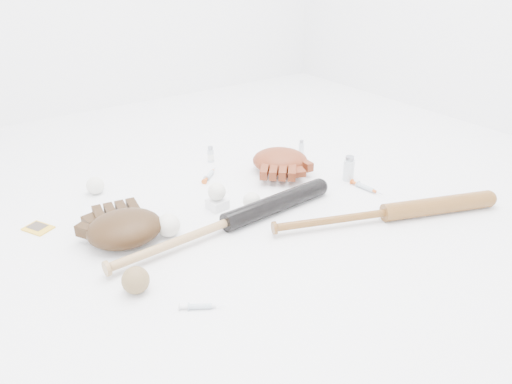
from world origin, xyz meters
TOP-DOWN VIEW (x-y plane):
  - bat_dark at (-0.17, -0.09)m, footprint 0.92×0.12m
  - bat_wood at (0.32, -0.36)m, footprint 0.84×0.37m
  - glove_dark at (-0.48, 0.04)m, footprint 0.33×0.33m
  - glove_tan at (0.27, 0.19)m, footprint 0.39×0.39m
  - trading_card at (-0.70, 0.29)m, footprint 0.10×0.11m
  - pedestal at (-0.12, 0.06)m, footprint 0.07×0.07m
  - baseball_on_pedestal at (-0.12, 0.06)m, footprint 0.07×0.07m
  - baseball_left at (-0.35, -0.01)m, footprint 0.08×0.08m
  - baseball_upper at (-0.44, 0.44)m, footprint 0.07×0.07m
  - baseball_mid at (-0.02, -0.01)m, footprint 0.07×0.07m
  - baseball_aged at (-0.56, -0.23)m, footprint 0.08×0.08m
  - syringe_0 at (-0.45, -0.39)m, footprint 0.13×0.09m
  - syringe_1 at (0.10, -0.01)m, footprint 0.14×0.07m
  - syringe_2 at (-0.01, 0.31)m, footprint 0.14×0.13m
  - syringe_3 at (0.44, -0.14)m, footprint 0.04×0.17m
  - vial_0 at (0.48, 0.30)m, footprint 0.02×0.02m
  - vial_1 at (0.08, 0.45)m, footprint 0.03×0.03m
  - vial_2 at (0.32, 0.17)m, footprint 0.03×0.03m
  - vial_3 at (0.45, -0.04)m, footprint 0.04×0.04m

SIDE VIEW (x-z plane):
  - trading_card at x=-0.70m, z-range 0.00..0.01m
  - syringe_1 at x=0.10m, z-range 0.00..0.02m
  - syringe_0 at x=-0.45m, z-range 0.00..0.02m
  - syringe_2 at x=-0.01m, z-range 0.00..0.02m
  - syringe_3 at x=0.44m, z-range 0.00..0.02m
  - pedestal at x=-0.12m, z-range 0.00..0.04m
  - vial_0 at x=0.48m, z-range 0.00..0.06m
  - bat_wood at x=0.32m, z-range 0.00..0.06m
  - baseball_mid at x=-0.02m, z-range 0.00..0.07m
  - bat_dark at x=-0.17m, z-range 0.00..0.07m
  - baseball_upper at x=-0.44m, z-range 0.00..0.07m
  - vial_2 at x=0.32m, z-range 0.00..0.07m
  - vial_1 at x=0.08m, z-range 0.00..0.07m
  - baseball_aged at x=-0.56m, z-range 0.00..0.08m
  - baseball_left at x=-0.35m, z-range 0.00..0.08m
  - glove_tan at x=0.27m, z-range 0.00..0.10m
  - vial_3 at x=0.45m, z-range 0.00..0.10m
  - glove_dark at x=-0.48m, z-range 0.00..0.10m
  - baseball_on_pedestal at x=-0.12m, z-range 0.04..0.10m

